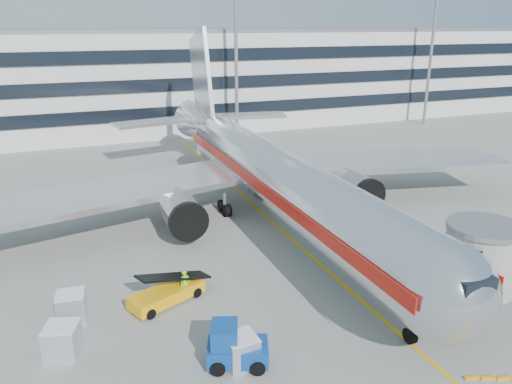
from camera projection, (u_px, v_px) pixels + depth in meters
name	position (u px, v px, depth m)	size (l,w,h in m)	color
ground	(334.00, 276.00, 33.94)	(180.00, 180.00, 0.00)	gray
lead_in_line	(275.00, 224.00, 42.74)	(0.25, 70.00, 0.01)	#E1A90B
main_jet	(267.00, 172.00, 42.89)	(50.95, 48.70, 16.06)	silver
terminal	(159.00, 78.00, 82.43)	(150.00, 24.25, 15.60)	silver
light_mast_centre	(236.00, 35.00, 68.93)	(2.40, 1.20, 25.45)	gray
light_mast_east	(433.00, 33.00, 80.85)	(2.40, 1.20, 25.45)	gray
belt_loader	(167.00, 293.00, 30.54)	(5.01, 3.45, 2.38)	#F4A40A
baggage_tug	(234.00, 347.00, 24.90)	(3.45, 2.77, 2.28)	navy
cargo_container_left	(71.00, 306.00, 28.78)	(1.74, 1.74, 1.67)	silver
cargo_container_right	(62.00, 340.00, 25.64)	(2.08, 2.08, 1.74)	silver
cargo_container_front	(241.00, 350.00, 24.94)	(1.64, 1.64, 1.64)	silver
ramp_worker	(185.00, 285.00, 30.94)	(0.71, 0.46, 1.93)	#80E718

